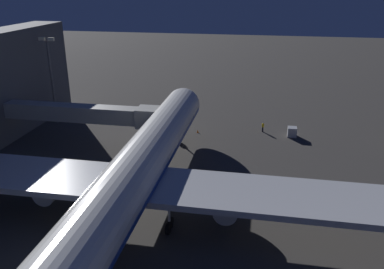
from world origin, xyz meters
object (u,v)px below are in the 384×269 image
at_px(apron_floodlight_mast, 51,74).
at_px(ground_crew_by_belt_loader, 263,127).
at_px(traffic_cone_nose_starboard, 174,130).
at_px(traffic_cone_nose_port, 198,131).
at_px(airliner_at_gate, 131,180).
at_px(jet_bridge, 91,114).
at_px(baggage_container_far_row, 292,132).

bearing_deg(apron_floodlight_mast, ground_crew_by_belt_loader, -176.86).
bearing_deg(apron_floodlight_mast, traffic_cone_nose_starboard, 178.94).
height_order(apron_floodlight_mast, traffic_cone_nose_port, apron_floodlight_mast).
relative_size(airliner_at_gate, jet_bridge, 2.43).
bearing_deg(ground_crew_by_belt_loader, jet_bridge, 24.34).
xyz_separation_m(airliner_at_gate, apron_floodlight_mast, (25.50, -30.37, 3.82)).
relative_size(apron_floodlight_mast, traffic_cone_nose_starboard, 29.44).
relative_size(airliner_at_gate, baggage_container_far_row, 36.91).
distance_m(baggage_container_far_row, traffic_cone_nose_starboard, 21.12).
bearing_deg(baggage_container_far_row, jet_bridge, 18.65).
bearing_deg(traffic_cone_nose_starboard, apron_floodlight_mast, -1.06).
height_order(baggage_container_far_row, ground_crew_by_belt_loader, ground_crew_by_belt_loader).
bearing_deg(traffic_cone_nose_port, airliner_at_gate, 85.80).
bearing_deg(airliner_at_gate, ground_crew_by_belt_loader, -112.94).
height_order(apron_floodlight_mast, ground_crew_by_belt_loader, apron_floodlight_mast).
height_order(airliner_at_gate, traffic_cone_nose_port, airliner_at_gate).
distance_m(airliner_at_gate, traffic_cone_nose_port, 30.50).
xyz_separation_m(airliner_at_gate, ground_crew_by_belt_loader, (-13.77, -32.52, -4.70)).
distance_m(airliner_at_gate, baggage_container_far_row, 36.71).
xyz_separation_m(baggage_container_far_row, ground_crew_by_belt_loader, (5.11, -1.41, 0.14)).
relative_size(airliner_at_gate, traffic_cone_nose_starboard, 113.35).
xyz_separation_m(apron_floodlight_mast, ground_crew_by_belt_loader, (-39.27, -2.16, -8.52)).
height_order(airliner_at_gate, baggage_container_far_row, airliner_at_gate).
height_order(jet_bridge, baggage_container_far_row, jet_bridge).
relative_size(baggage_container_far_row, traffic_cone_nose_port, 3.07).
bearing_deg(jet_bridge, ground_crew_by_belt_loader, -155.66).
relative_size(jet_bridge, apron_floodlight_mast, 1.58).
distance_m(airliner_at_gate, jet_bridge, 24.30).
xyz_separation_m(ground_crew_by_belt_loader, traffic_cone_nose_starboard, (15.97, 2.59, -0.71)).
xyz_separation_m(airliner_at_gate, traffic_cone_nose_starboard, (2.20, -29.94, -5.41)).
distance_m(apron_floodlight_mast, ground_crew_by_belt_loader, 40.24).
xyz_separation_m(ground_crew_by_belt_loader, traffic_cone_nose_port, (11.57, 2.59, -0.71)).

